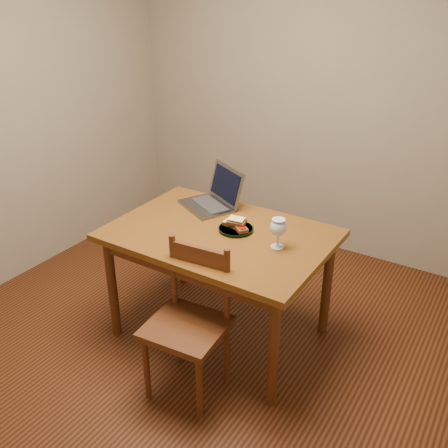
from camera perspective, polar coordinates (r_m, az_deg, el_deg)
The scene contains 11 objects.
floor at distance 3.38m, azimuth -3.03°, elevation -12.42°, with size 3.20×3.20×0.02m, color black.
back_wall at distance 4.13m, azimuth 9.89°, elevation 14.75°, with size 3.20×0.02×2.60m, color gray.
left_wall at distance 3.90m, azimuth -23.77°, elevation 12.27°, with size 0.02×3.20×2.60m, color gray.
table at distance 3.02m, azimuth -0.50°, elevation -2.37°, with size 1.30×0.90×0.74m.
chair at distance 2.72m, azimuth -4.13°, elevation -10.56°, with size 0.44×0.43×0.44m.
plate at distance 3.00m, azimuth 1.37°, elevation -0.59°, with size 0.21×0.21×0.02m, color black.
sandwich_cheese at distance 3.01m, azimuth 0.90°, elevation 0.07°, with size 0.10×0.06×0.03m, color #381E0C, non-canonical shape.
sandwich_tomato at distance 2.96m, azimuth 1.94°, elevation -0.43°, with size 0.10×0.06×0.03m, color #381E0C, non-canonical shape.
sandwich_top at distance 2.98m, azimuth 1.43°, elevation 0.31°, with size 0.11×0.07×0.03m, color #381E0C, non-canonical shape.
milk_glass at distance 2.79m, azimuth 6.19°, elevation -1.07°, with size 0.09×0.09×0.18m, color white, non-canonical shape.
laptop at distance 3.31m, azimuth -1.00°, elevation 3.24°, with size 0.46×0.44×0.25m.
Camera 1 is at (1.55, -2.13, 2.11)m, focal length 40.00 mm.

